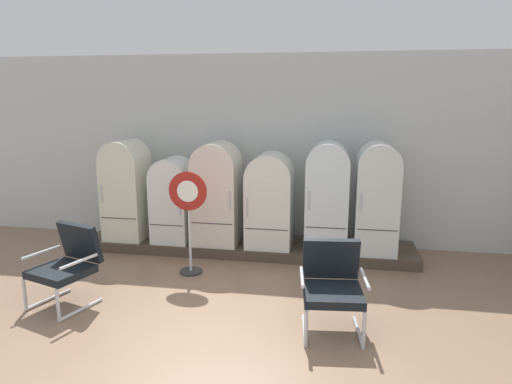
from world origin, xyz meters
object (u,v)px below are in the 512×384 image
at_px(refrigerator_1, 173,197).
at_px(sign_stand, 189,220).
at_px(refrigerator_2, 217,190).
at_px(refrigerator_5, 377,194).
at_px(refrigerator_0, 126,187).
at_px(refrigerator_4, 327,193).
at_px(refrigerator_3, 270,197).
at_px(armchair_right, 332,283).
at_px(armchair_left, 68,262).

distance_m(refrigerator_1, sign_stand, 1.10).
bearing_deg(refrigerator_2, refrigerator_5, -0.20).
height_order(refrigerator_0, sign_stand, refrigerator_0).
distance_m(refrigerator_2, sign_stand, 1.00).
distance_m(refrigerator_1, refrigerator_2, 0.74).
distance_m(refrigerator_4, sign_stand, 2.10).
relative_size(refrigerator_1, sign_stand, 0.92).
xyz_separation_m(refrigerator_3, sign_stand, (-0.99, -0.96, -0.15)).
bearing_deg(armchair_right, sign_stand, 148.27).
distance_m(refrigerator_3, sign_stand, 1.39).
xyz_separation_m(refrigerator_2, sign_stand, (-0.15, -0.96, -0.24)).
height_order(refrigerator_4, armchair_right, refrigerator_4).
relative_size(refrigerator_5, armchair_right, 1.72).
bearing_deg(refrigerator_4, sign_stand, -153.68).
bearing_deg(sign_stand, armchair_right, -31.73).
xyz_separation_m(refrigerator_0, armchair_left, (0.23, -2.11, -0.49)).
bearing_deg(refrigerator_2, refrigerator_4, -1.23).
distance_m(refrigerator_1, refrigerator_4, 2.45).
bearing_deg(refrigerator_4, armchair_left, -145.28).
xyz_separation_m(refrigerator_3, refrigerator_5, (1.60, -0.01, 0.11)).
bearing_deg(armchair_right, armchair_left, 178.76).
distance_m(refrigerator_3, armchair_right, 2.43).
distance_m(refrigerator_4, refrigerator_5, 0.73).
bearing_deg(refrigerator_5, armchair_right, -105.72).
bearing_deg(refrigerator_5, refrigerator_2, 179.80).
height_order(refrigerator_0, refrigerator_5, refrigerator_5).
relative_size(refrigerator_2, refrigerator_3, 1.10).
distance_m(refrigerator_1, refrigerator_5, 3.17).
relative_size(refrigerator_3, refrigerator_4, 0.89).
height_order(refrigerator_3, refrigerator_5, refrigerator_5).
height_order(refrigerator_3, refrigerator_4, refrigerator_4).
distance_m(refrigerator_2, refrigerator_4, 1.72).
bearing_deg(refrigerator_2, armchair_right, -50.08).
bearing_deg(refrigerator_3, refrigerator_0, -179.79).
relative_size(refrigerator_5, sign_stand, 1.13).
bearing_deg(armchair_left, refrigerator_1, 74.98).
xyz_separation_m(refrigerator_4, refrigerator_5, (0.73, 0.03, 0.00)).
xyz_separation_m(refrigerator_0, refrigerator_4, (3.23, -0.03, 0.02)).
height_order(refrigerator_3, armchair_right, refrigerator_3).
xyz_separation_m(refrigerator_1, sign_stand, (0.57, -0.93, -0.10)).
bearing_deg(armchair_left, refrigerator_0, 96.28).
bearing_deg(refrigerator_3, armchair_right, -65.65).
distance_m(refrigerator_2, refrigerator_3, 0.85).
bearing_deg(armchair_left, refrigerator_4, 34.72).
distance_m(refrigerator_0, refrigerator_4, 3.23).
relative_size(refrigerator_1, armchair_right, 1.41).
xyz_separation_m(refrigerator_4, sign_stand, (-1.87, -0.92, -0.26)).
height_order(refrigerator_1, refrigerator_2, refrigerator_2).
relative_size(refrigerator_3, sign_stand, 1.00).
bearing_deg(refrigerator_1, sign_stand, -58.35).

